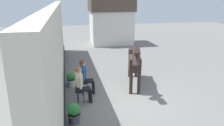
{
  "coord_description": "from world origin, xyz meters",
  "views": [
    {
      "loc": [
        -2.2,
        -7.3,
        3.66
      ],
      "look_at": [
        -0.4,
        1.2,
        1.05
      ],
      "focal_mm": 35.26,
      "sensor_mm": 36.0,
      "label": 1
    }
  ],
  "objects_px": {
    "seated_visitor_near": "(81,83)",
    "flower_planter_far": "(71,79)",
    "seated_visitor_far": "(85,75)",
    "flower_planter_near": "(74,113)",
    "saddled_horse_center": "(134,60)"
  },
  "relations": [
    {
      "from": "seated_visitor_near",
      "to": "flower_planter_far",
      "type": "bearing_deg",
      "value": 100.74
    },
    {
      "from": "flower_planter_far",
      "to": "seated_visitor_near",
      "type": "bearing_deg",
      "value": -79.26
    },
    {
      "from": "seated_visitor_near",
      "to": "seated_visitor_far",
      "type": "xyz_separation_m",
      "value": [
        0.2,
        0.77,
        0.0
      ]
    },
    {
      "from": "seated_visitor_far",
      "to": "flower_planter_far",
      "type": "distance_m",
      "value": 1.15
    },
    {
      "from": "seated_visitor_near",
      "to": "flower_planter_near",
      "type": "distance_m",
      "value": 1.36
    },
    {
      "from": "seated_visitor_near",
      "to": "seated_visitor_far",
      "type": "bearing_deg",
      "value": 75.4
    },
    {
      "from": "seated_visitor_near",
      "to": "flower_planter_near",
      "type": "height_order",
      "value": "seated_visitor_near"
    },
    {
      "from": "seated_visitor_near",
      "to": "flower_planter_near",
      "type": "xyz_separation_m",
      "value": [
        -0.33,
        -1.24,
        -0.44
      ]
    },
    {
      "from": "seated_visitor_near",
      "to": "seated_visitor_far",
      "type": "height_order",
      "value": "same"
    },
    {
      "from": "seated_visitor_near",
      "to": "saddled_horse_center",
      "type": "relative_size",
      "value": 0.47
    },
    {
      "from": "saddled_horse_center",
      "to": "flower_planter_near",
      "type": "bearing_deg",
      "value": -137.38
    },
    {
      "from": "seated_visitor_far",
      "to": "saddled_horse_center",
      "type": "xyz_separation_m",
      "value": [
        2.12,
        0.41,
        0.38
      ]
    },
    {
      "from": "flower_planter_near",
      "to": "flower_planter_far",
      "type": "relative_size",
      "value": 1.0
    },
    {
      "from": "seated_visitor_near",
      "to": "flower_planter_far",
      "type": "xyz_separation_m",
      "value": [
        -0.32,
        1.7,
        -0.44
      ]
    },
    {
      "from": "seated_visitor_near",
      "to": "flower_planter_far",
      "type": "relative_size",
      "value": 2.17
    }
  ]
}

